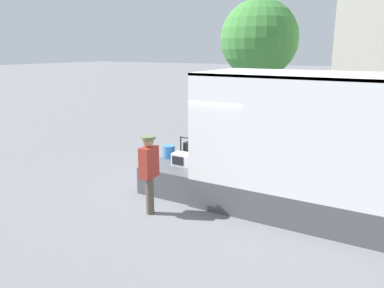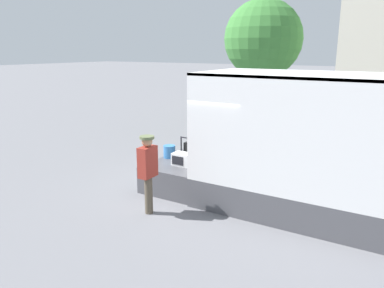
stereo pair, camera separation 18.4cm
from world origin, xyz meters
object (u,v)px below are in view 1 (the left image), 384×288
Objects in this scene: worker_person at (149,167)px; street_tree at (259,39)px; portable_generator at (197,150)px; microwave at (183,159)px; orange_bucket at (169,152)px.

street_tree reaches higher than worker_person.
worker_person is at bearing -87.66° from portable_generator.
worker_person is 0.31× the size of street_tree.
orange_bucket reaches higher than microwave.
orange_bucket is 0.06× the size of street_tree.
portable_generator is 0.41× the size of worker_person.
street_tree is at bearing 94.80° from orange_bucket.
worker_person is at bearing -81.87° from street_tree.
orange_bucket is (-0.70, 0.41, 0.01)m from microwave.
microwave is at bearing -30.21° from orange_bucket.
microwave is 0.73m from portable_generator.
microwave is at bearing -90.02° from portable_generator.
portable_generator is 2.30m from worker_person.
portable_generator is 0.77m from orange_bucket.
orange_bucket is at bearing 111.87° from worker_person.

